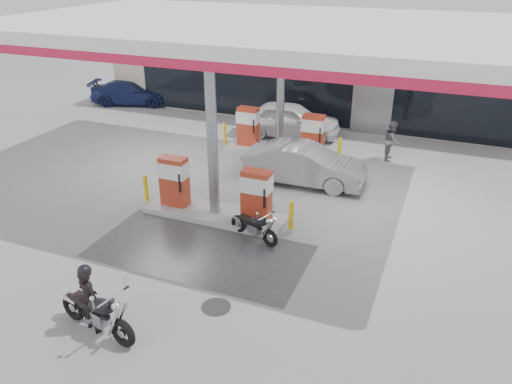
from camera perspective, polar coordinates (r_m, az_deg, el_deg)
ground at (r=14.24m, az=-8.27°, el=-6.33°), size 90.00×90.00×0.00m
wet_patch at (r=14.03m, az=-6.48°, el=-6.75°), size 6.00×3.00×0.00m
drain_cover at (r=12.00m, az=-4.58°, el=-12.95°), size 0.70×0.70×0.01m
store_building at (r=27.56m, az=8.51°, el=13.89°), size 22.00×8.22×4.00m
canopy at (r=16.74m, az=-0.57°, el=18.04°), size 16.00×10.02×5.51m
pump_island_near at (r=15.43m, az=-4.78°, el=-0.48°), size 5.14×1.30×1.78m
pump_island_far at (r=20.54m, az=2.72°, el=6.35°), size 5.14×1.30×1.78m
main_motorcycle at (r=11.50m, az=-17.63°, el=-13.10°), size 2.21×0.92×1.14m
biker_main at (r=11.46m, az=-18.50°, el=-11.62°), size 0.65×0.51×1.57m
parked_motorcycle at (r=14.30m, az=-0.16°, el=-4.02°), size 1.70×0.90×0.91m
sedan_white at (r=22.60m, az=3.86°, el=8.28°), size 4.71×2.40×1.54m
attendant at (r=20.54m, az=15.28°, el=5.68°), size 0.65×0.81×1.57m
hatchback_silver at (r=17.80m, az=5.51°, el=3.17°), size 4.40×1.68×1.43m
parked_car_left at (r=28.52m, az=-14.04°, el=10.96°), size 4.68×2.98×1.26m
parked_car_right at (r=25.34m, az=17.17°, el=8.69°), size 4.46×2.58×1.17m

